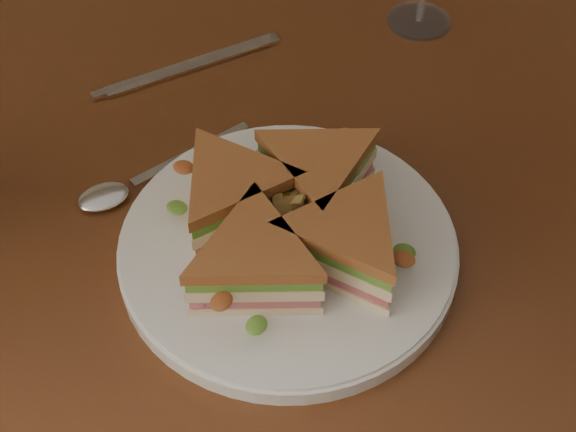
{
  "coord_description": "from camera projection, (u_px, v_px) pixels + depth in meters",
  "views": [
    {
      "loc": [
        -0.21,
        -0.48,
        1.3
      ],
      "look_at": [
        -0.01,
        -0.1,
        0.8
      ],
      "focal_mm": 50.0,
      "sensor_mm": 36.0,
      "label": 1
    }
  ],
  "objects": [
    {
      "name": "table",
      "position": [
        251.0,
        238.0,
        0.83
      ],
      "size": [
        1.2,
        0.8,
        0.75
      ],
      "color": "#3E1D0E",
      "rests_on": "ground"
    },
    {
      "name": "plate",
      "position": [
        288.0,
        248.0,
        0.69
      ],
      "size": [
        0.29,
        0.29,
        0.02
      ],
      "primitive_type": "cylinder",
      "color": "white",
      "rests_on": "table"
    },
    {
      "name": "sandwich_wedges",
      "position": [
        288.0,
        220.0,
        0.66
      ],
      "size": [
        0.26,
        0.26,
        0.06
      ],
      "color": "#FFE7BC",
      "rests_on": "plate"
    },
    {
      "name": "crisps_mound",
      "position": [
        288.0,
        223.0,
        0.66
      ],
      "size": [
        0.09,
        0.09,
        0.05
      ],
      "primitive_type": null,
      "color": "#B15F16",
      "rests_on": "plate"
    },
    {
      "name": "spoon",
      "position": [
        126.0,
        187.0,
        0.74
      ],
      "size": [
        0.18,
        0.05,
        0.01
      ],
      "rotation": [
        0.0,
        0.0,
        0.18
      ],
      "color": "silver",
      "rests_on": "table"
    },
    {
      "name": "knife",
      "position": [
        182.0,
        69.0,
        0.85
      ],
      "size": [
        0.22,
        0.02,
        0.0
      ],
      "rotation": [
        0.0,
        0.0,
        0.01
      ],
      "color": "silver",
      "rests_on": "table"
    }
  ]
}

